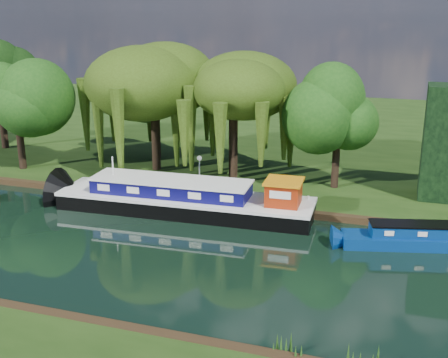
% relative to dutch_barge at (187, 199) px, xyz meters
% --- Properties ---
extents(ground, '(120.00, 120.00, 0.00)m').
position_rel_dutch_barge_xyz_m(ground, '(-0.97, -6.66, -0.92)').
color(ground, black).
extents(far_bank, '(120.00, 52.00, 0.45)m').
position_rel_dutch_barge_xyz_m(far_bank, '(-0.97, 27.34, -0.70)').
color(far_bank, black).
rests_on(far_bank, ground).
extents(dutch_barge, '(17.76, 4.74, 3.71)m').
position_rel_dutch_barge_xyz_m(dutch_barge, '(0.00, 0.00, 0.00)').
color(dutch_barge, black).
rests_on(dutch_barge, ground).
extents(narrowboat, '(10.83, 4.33, 1.56)m').
position_rel_dutch_barge_xyz_m(narrowboat, '(15.98, -0.98, -0.36)').
color(narrowboat, navy).
rests_on(narrowboat, ground).
extents(willow_left, '(8.26, 8.26, 9.90)m').
position_rel_dutch_barge_xyz_m(willow_left, '(-5.77, 7.74, 6.72)').
color(willow_left, black).
rests_on(willow_left, far_bank).
extents(willow_right, '(7.33, 7.33, 8.93)m').
position_rel_dutch_barge_xyz_m(willow_right, '(1.06, 7.35, 6.05)').
color(willow_right, black).
rests_on(willow_right, far_bank).
extents(tree_far_left, '(5.44, 5.44, 8.77)m').
position_rel_dutch_barge_xyz_m(tree_far_left, '(-16.63, 4.50, 5.53)').
color(tree_far_left, black).
rests_on(tree_far_left, far_bank).
extents(tree_far_mid, '(5.22, 5.22, 8.55)m').
position_rel_dutch_barge_xyz_m(tree_far_mid, '(-7.27, 11.26, 5.42)').
color(tree_far_mid, black).
rests_on(tree_far_mid, far_bank).
extents(tree_far_right, '(4.87, 4.87, 7.97)m').
position_rel_dutch_barge_xyz_m(tree_far_right, '(9.06, 7.39, 5.02)').
color(tree_far_right, black).
rests_on(tree_far_right, far_bank).
extents(lamppost, '(0.36, 0.36, 2.56)m').
position_rel_dutch_barge_xyz_m(lamppost, '(-0.47, 3.84, 1.50)').
color(lamppost, silver).
rests_on(lamppost, far_bank).
extents(mooring_posts, '(19.16, 0.16, 1.00)m').
position_rel_dutch_barge_xyz_m(mooring_posts, '(-1.47, 1.74, 0.03)').
color(mooring_posts, silver).
rests_on(mooring_posts, far_bank).
extents(reeds_near, '(33.70, 1.50, 1.10)m').
position_rel_dutch_barge_xyz_m(reeds_near, '(5.90, -14.23, -0.37)').
color(reeds_near, '#194412').
rests_on(reeds_near, ground).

